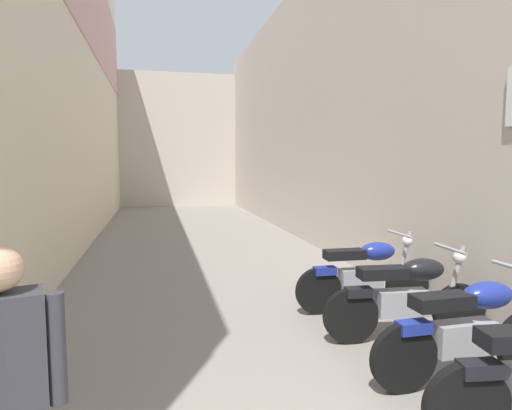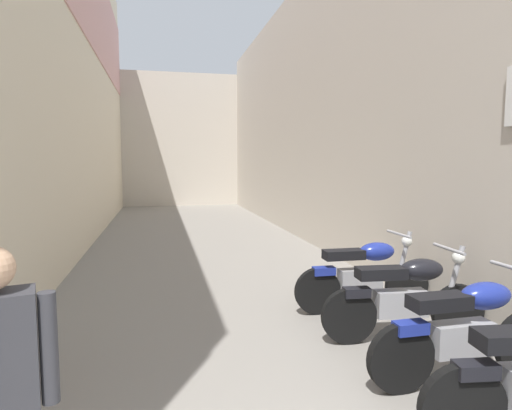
# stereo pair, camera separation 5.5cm
# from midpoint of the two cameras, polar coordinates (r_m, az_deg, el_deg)

# --- Properties ---
(ground_plane) EXTENTS (35.38, 35.38, 0.00)m
(ground_plane) POSITION_cam_midpoint_polar(r_m,az_deg,el_deg) (8.37, -5.89, -7.81)
(ground_plane) COLOR gray
(building_left) EXTENTS (0.45, 19.38, 8.57)m
(building_left) POSITION_cam_midpoint_polar(r_m,az_deg,el_deg) (10.48, -23.50, 18.35)
(building_left) COLOR beige
(building_left) RESTS_ON ground
(building_right) EXTENTS (0.45, 19.38, 6.45)m
(building_right) POSITION_cam_midpoint_polar(r_m,az_deg,el_deg) (10.83, 7.49, 12.36)
(building_right) COLOR beige
(building_right) RESTS_ON ground
(building_far_end) EXTENTS (8.10, 2.00, 5.90)m
(building_far_end) POSITION_cam_midpoint_polar(r_m,az_deg,el_deg) (20.82, -10.37, 8.27)
(building_far_end) COLOR beige
(building_far_end) RESTS_ON ground
(motorcycle_third) EXTENTS (1.85, 0.58, 1.04)m
(motorcycle_third) POSITION_cam_midpoint_polar(r_m,az_deg,el_deg) (4.33, 25.87, -14.31)
(motorcycle_third) COLOR black
(motorcycle_third) RESTS_ON ground
(motorcycle_fourth) EXTENTS (1.85, 0.58, 1.04)m
(motorcycle_fourth) POSITION_cam_midpoint_polar(r_m,az_deg,el_deg) (5.07, 18.92, -11.13)
(motorcycle_fourth) COLOR black
(motorcycle_fourth) RESTS_ON ground
(motorcycle_fifth) EXTENTS (1.85, 0.58, 1.04)m
(motorcycle_fifth) POSITION_cam_midpoint_polar(r_m,az_deg,el_deg) (5.89, 13.83, -8.65)
(motorcycle_fifth) COLOR black
(motorcycle_fifth) RESTS_ON ground
(pedestrian_by_doorway) EXTENTS (0.52, 0.28, 1.57)m
(pedestrian_by_doorway) POSITION_cam_midpoint_polar(r_m,az_deg,el_deg) (2.40, -30.60, -20.21)
(pedestrian_by_doorway) COLOR #8C7251
(pedestrian_by_doorway) RESTS_ON ground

